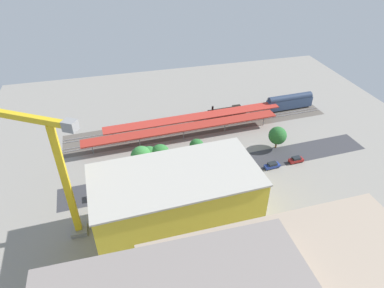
% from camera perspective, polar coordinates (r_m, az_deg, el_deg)
% --- Properties ---
extents(ground_plane, '(148.40, 148.40, 0.00)m').
position_cam_1_polar(ground_plane, '(101.24, 4.72, -2.74)').
color(ground_plane, gray).
rests_on(ground_plane, ground).
extents(rail_bed, '(93.29, 17.82, 0.01)m').
position_cam_1_polar(rail_bed, '(118.02, 1.45, 3.35)').
color(rail_bed, '#5B544C').
rests_on(rail_bed, ground).
extents(street_asphalt, '(93.08, 13.52, 0.01)m').
position_cam_1_polar(street_asphalt, '(98.46, 5.41, -4.02)').
color(street_asphalt, '#38383D').
rests_on(street_asphalt, ground).
extents(track_rails, '(92.65, 11.40, 0.12)m').
position_cam_1_polar(track_rails, '(117.93, 1.45, 3.43)').
color(track_rails, '#9E9EA8').
rests_on(track_rails, ground).
extents(platform_canopy_near, '(64.66, 7.54, 4.56)m').
position_cam_1_polar(platform_canopy_near, '(108.03, -1.46, 2.80)').
color(platform_canopy_near, '#A82D23').
rests_on(platform_canopy_near, ground).
extents(platform_canopy_far, '(62.39, 7.69, 3.96)m').
position_cam_1_polar(platform_canopy_far, '(115.00, 0.50, 4.63)').
color(platform_canopy_far, '#B73328').
rests_on(platform_canopy_far, ground).
extents(locomotive, '(14.24, 3.55, 5.24)m').
position_cam_1_polar(locomotive, '(122.20, 5.94, 5.36)').
color(locomotive, black).
rests_on(locomotive, ground).
extents(passenger_coach, '(18.31, 3.76, 5.98)m').
position_cam_1_polar(passenger_coach, '(131.63, 16.29, 6.98)').
color(passenger_coach, black).
rests_on(passenger_coach, ground).
extents(parked_car_0, '(4.48, 1.98, 1.82)m').
position_cam_1_polar(parked_car_0, '(104.32, 17.32, -2.61)').
color(parked_car_0, black).
rests_on(parked_car_0, ground).
extents(parked_car_1, '(4.79, 2.22, 1.74)m').
position_cam_1_polar(parked_car_1, '(100.27, 13.50, -3.60)').
color(parked_car_1, black).
rests_on(parked_car_1, ground).
extents(parked_car_2, '(4.36, 1.83, 1.61)m').
position_cam_1_polar(parked_car_2, '(97.40, 9.11, -4.31)').
color(parked_car_2, black).
rests_on(parked_car_2, ground).
extents(parked_car_3, '(4.19, 2.11, 1.77)m').
position_cam_1_polar(parked_car_3, '(94.90, 4.90, -5.10)').
color(parked_car_3, black).
rests_on(parked_car_3, ground).
extents(construction_building, '(36.31, 19.42, 15.76)m').
position_cam_1_polar(construction_building, '(76.03, -2.71, -9.98)').
color(construction_building, yellow).
rests_on(construction_building, ground).
extents(construction_roof_slab, '(36.94, 20.05, 0.40)m').
position_cam_1_polar(construction_roof_slab, '(70.60, -2.89, -5.31)').
color(construction_roof_slab, '#B7B2A8').
rests_on(construction_roof_slab, construction_building).
extents(tower_crane, '(25.16, 16.36, 30.89)m').
position_cam_1_polar(tower_crane, '(74.02, -22.96, -3.57)').
color(tower_crane, gray).
rests_on(tower_crane, ground).
extents(box_truck_0, '(8.35, 2.62, 3.46)m').
position_cam_1_polar(box_truck_0, '(89.97, -9.89, -7.46)').
color(box_truck_0, black).
rests_on(box_truck_0, ground).
extents(box_truck_1, '(8.92, 2.91, 3.53)m').
position_cam_1_polar(box_truck_1, '(90.60, -13.35, -7.61)').
color(box_truck_1, black).
rests_on(box_truck_1, ground).
extents(box_truck_2, '(8.72, 3.35, 3.54)m').
position_cam_1_polar(box_truck_2, '(91.91, 3.01, -5.79)').
color(box_truck_2, black).
rests_on(box_truck_2, ground).
extents(street_tree_0, '(6.05, 6.05, 8.21)m').
position_cam_1_polar(street_tree_0, '(94.70, -8.62, -2.13)').
color(street_tree_0, brown).
rests_on(street_tree_0, ground).
extents(street_tree_1, '(5.65, 5.65, 7.78)m').
position_cam_1_polar(street_tree_1, '(95.45, -5.43, -1.70)').
color(street_tree_1, brown).
rests_on(street_tree_1, ground).
extents(street_tree_2, '(5.60, 5.60, 7.35)m').
position_cam_1_polar(street_tree_2, '(106.99, 14.38, 1.41)').
color(street_tree_2, brown).
rests_on(street_tree_2, ground).
extents(street_tree_3, '(4.78, 4.78, 7.21)m').
position_cam_1_polar(street_tree_3, '(95.85, -7.34, -1.77)').
color(street_tree_3, brown).
rests_on(street_tree_3, ground).
extents(street_tree_4, '(4.31, 4.31, 7.08)m').
position_cam_1_polar(street_tree_4, '(98.31, 0.80, -0.35)').
color(street_tree_4, brown).
rests_on(street_tree_4, ground).
extents(traffic_light, '(0.50, 0.36, 6.04)m').
position_cam_1_polar(traffic_light, '(91.12, 2.86, -4.30)').
color(traffic_light, '#333333').
rests_on(traffic_light, ground).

